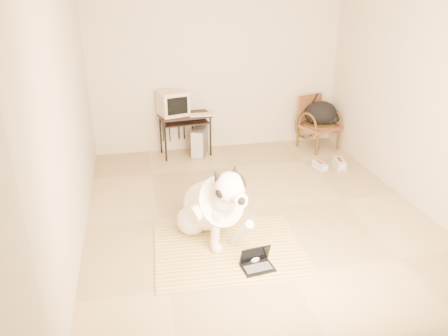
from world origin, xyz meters
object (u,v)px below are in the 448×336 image
object	(u,v)px
dog	(214,206)
backpack	(322,114)
rattan_chair	(317,123)
pc_tower	(200,141)
computer_desk	(185,121)
crt_monitor	(173,103)
laptop	(257,262)

from	to	relation	value
dog	backpack	bearing A→B (deg)	46.40
rattan_chair	backpack	xyz separation A→B (m)	(0.07, -0.02, 0.14)
pc_tower	computer_desk	bearing A→B (deg)	171.20
computer_desk	pc_tower	world-z (taller)	computer_desk
crt_monitor	backpack	bearing A→B (deg)	-4.64
crt_monitor	pc_tower	world-z (taller)	crt_monitor
laptop	computer_desk	size ratio (longest dim) A/B	0.40
backpack	pc_tower	bearing A→B (deg)	176.84
computer_desk	backpack	distance (m)	2.25
pc_tower	backpack	xyz separation A→B (m)	(2.02, -0.11, 0.35)
pc_tower	laptop	bearing A→B (deg)	-88.90
dog	backpack	world-z (taller)	dog
pc_tower	rattan_chair	world-z (taller)	rattan_chair
dog	pc_tower	xyz separation A→B (m)	(0.25, 2.50, -0.17)
pc_tower	crt_monitor	bearing A→B (deg)	167.91
pc_tower	backpack	distance (m)	2.06
laptop	backpack	distance (m)	3.63
crt_monitor	rattan_chair	distance (m)	2.39
pc_tower	rattan_chair	size ratio (longest dim) A/B	0.59
backpack	laptop	bearing A→B (deg)	-123.11
computer_desk	crt_monitor	bearing A→B (deg)	163.86
laptop	backpack	world-z (taller)	backpack
crt_monitor	rattan_chair	xyz separation A→B (m)	(2.34, -0.18, -0.42)
laptop	computer_desk	xyz separation A→B (m)	(-0.28, 3.16, 0.50)
computer_desk	crt_monitor	world-z (taller)	crt_monitor
dog	crt_monitor	distance (m)	2.62
laptop	rattan_chair	bearing A→B (deg)	58.07
laptop	backpack	bearing A→B (deg)	56.89
dog	rattan_chair	xyz separation A→B (m)	(2.20, 2.40, 0.04)
crt_monitor	rattan_chair	world-z (taller)	crt_monitor
dog	rattan_chair	bearing A→B (deg)	47.60
crt_monitor	backpack	world-z (taller)	crt_monitor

